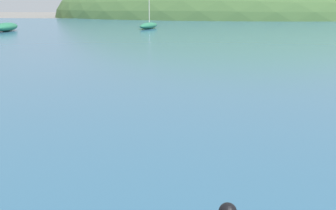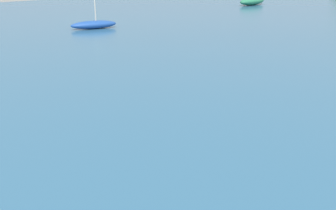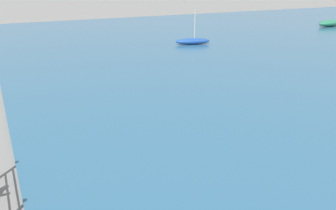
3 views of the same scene
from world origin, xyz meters
name	(u,v)px [view 3 (image 3 of 3)]	position (x,y,z in m)	size (l,w,h in m)	color
boat_far_left	(331,23)	(-20.85, 34.51, 0.44)	(1.50, 3.81, 0.67)	#287551
boat_red_dinghy	(193,41)	(-18.65, 15.56, 0.34)	(1.56, 2.80, 2.60)	#1E4793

